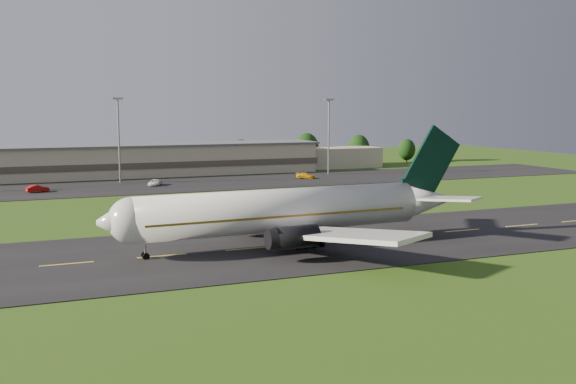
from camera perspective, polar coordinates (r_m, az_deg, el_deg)
name	(u,v)px	position (r m, az deg, el deg)	size (l,w,h in m)	color
ground	(162,257)	(79.77, -11.12, -5.66)	(360.00, 360.00, 0.00)	#244411
taxiway	(162,256)	(79.76, -11.12, -5.63)	(220.00, 30.00, 0.10)	black
apron	(102,188)	(150.19, -16.19, 0.36)	(260.00, 30.00, 0.10)	black
airliner	(286,211)	(83.28, -0.16, -1.69)	(51.28, 42.16, 15.57)	silver
terminal	(117,161)	(174.40, -14.92, 2.66)	(145.00, 16.00, 8.40)	tan
light_mast_centre	(119,130)	(157.68, -14.83, 5.36)	(2.40, 1.20, 20.35)	gray
light_mast_east	(329,127)	(173.11, 3.64, 5.76)	(2.40, 1.20, 20.35)	gray
tree_line	(202,153)	(188.50, -7.62, 3.47)	(199.37, 7.98, 10.21)	black
service_vehicle_b	(38,189)	(146.54, -21.37, 0.28)	(1.60, 4.60, 1.52)	#950C09
service_vehicle_c	(155,182)	(151.40, -11.75, 0.84)	(2.36, 5.13, 1.43)	white
service_vehicle_d	(306,176)	(163.01, 1.58, 1.47)	(2.00, 4.92, 1.43)	#EEAF0E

